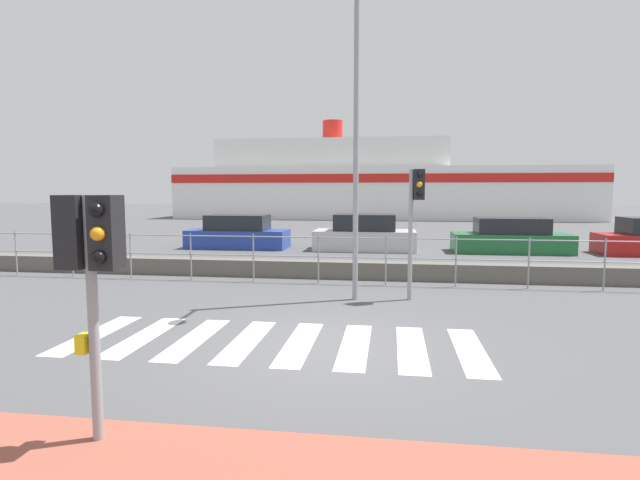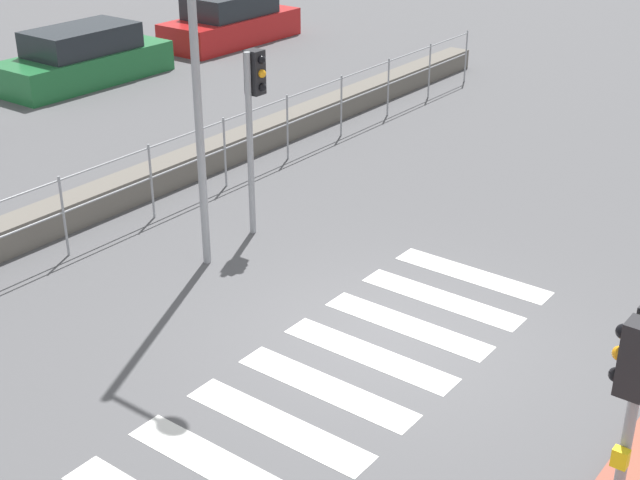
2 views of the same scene
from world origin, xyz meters
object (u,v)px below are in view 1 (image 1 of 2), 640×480
parked_car_green (511,238)px  parked_car_silver (365,235)px  traffic_light_near (90,254)px  parked_car_blue (238,234)px  ferry_boat (370,185)px  streetlamp (356,111)px  traffic_light_far (416,205)px

parked_car_green → parked_car_silver: bearing=-180.0°
traffic_light_near → parked_car_silver: bearing=84.2°
parked_car_blue → parked_car_green: 11.32m
ferry_boat → parked_car_silver: (0.81, -24.65, -2.30)m
streetlamp → parked_car_green: 11.81m
parked_car_silver → parked_car_green: 5.83m
traffic_light_near → parked_car_blue: 17.04m
traffic_light_far → streetlamp: bearing=-164.7°
traffic_light_far → parked_car_silver: traffic_light_far is taller
streetlamp → parked_car_blue: streetlamp is taller
streetlamp → parked_car_silver: streetlamp is taller
traffic_light_far → parked_car_green: traffic_light_far is taller
parked_car_silver → ferry_boat: bearing=91.9°
traffic_light_near → traffic_light_far: size_ratio=0.83×
streetlamp → traffic_light_far: bearing=15.3°
ferry_boat → traffic_light_far: bearing=-85.9°
traffic_light_near → traffic_light_far: 7.87m
traffic_light_far → parked_car_silver: bearing=99.7°
parked_car_blue → parked_car_green: size_ratio=0.95×
parked_car_green → traffic_light_far: bearing=-114.1°
traffic_light_far → parked_car_blue: size_ratio=0.69×
streetlamp → parked_car_green: bearing=60.4°
parked_car_blue → parked_car_green: (11.32, 0.00, -0.02)m
traffic_light_near → traffic_light_far: (3.29, 7.15, 0.27)m
traffic_light_near → streetlamp: streetlamp is taller
parked_car_silver → parked_car_green: parked_car_silver is taller
streetlamp → parked_car_green: streetlamp is taller
ferry_boat → parked_car_green: size_ratio=7.92×
traffic_light_near → streetlamp: size_ratio=0.36×
streetlamp → parked_car_blue: size_ratio=1.59×
traffic_light_near → parked_car_green: (7.51, 16.56, -1.31)m
traffic_light_far → parked_car_silver: 9.67m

